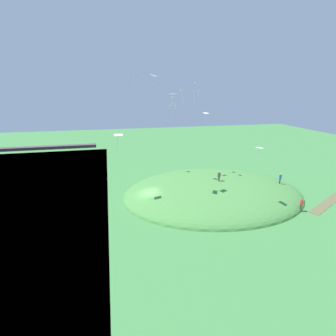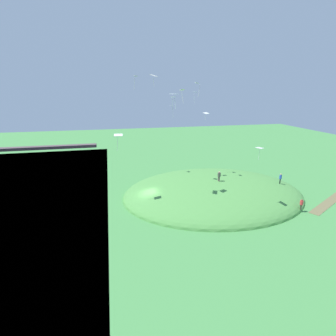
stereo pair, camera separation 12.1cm
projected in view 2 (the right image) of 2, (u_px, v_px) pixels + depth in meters
ground_plane at (148, 203)px, 39.28m from camera, size 160.00×160.00×0.00m
grass_hill at (213, 194)px, 42.58m from camera, size 29.45×23.74×5.05m
dirt_path at (332, 200)px, 40.10m from camera, size 13.24×8.00×0.04m
person_watching_kites at (219, 175)px, 40.82m from camera, size 0.66×0.66×1.64m
person_on_hilltop at (302, 203)px, 35.89m from camera, size 0.60×0.60×1.57m
person_with_child at (281, 177)px, 42.23m from camera, size 0.50×0.50×1.75m
kite_0 at (197, 84)px, 38.77m from camera, size 0.67×0.71×2.13m
kite_1 at (174, 95)px, 32.39m from camera, size 1.23×1.09×1.94m
kite_2 at (172, 107)px, 46.71m from camera, size 0.61×0.69×2.11m
kite_3 at (154, 76)px, 31.08m from camera, size 1.23×1.38×1.38m
kite_4 at (260, 149)px, 32.73m from camera, size 0.95×1.08×1.62m
kite_5 at (206, 113)px, 49.22m from camera, size 1.42×1.27×1.38m
kite_6 at (135, 77)px, 40.91m from camera, size 0.71×0.92×2.11m
kite_7 at (118, 136)px, 33.27m from camera, size 1.13×0.81×2.22m
kite_8 at (174, 98)px, 37.10m from camera, size 0.82×0.87×1.76m
kite_9 at (195, 93)px, 41.24m from camera, size 0.59×0.81×2.03m
kite_10 at (182, 91)px, 38.81m from camera, size 0.86×0.75×2.11m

